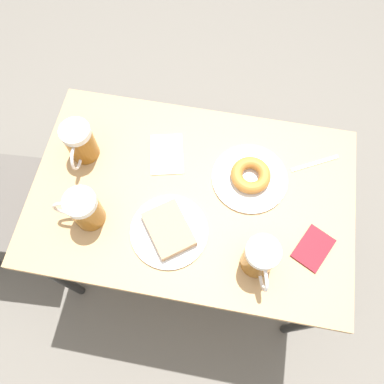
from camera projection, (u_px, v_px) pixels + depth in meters
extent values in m
plane|color=#666059|center=(192.00, 249.00, 1.85)|extent=(8.00, 8.00, 0.00)
cube|color=tan|center=(192.00, 196.00, 1.22)|extent=(0.67, 1.04, 0.03)
cylinder|color=black|center=(304.00, 324.00, 1.40)|extent=(0.04, 0.04, 0.67)
cylinder|color=black|center=(313.00, 184.00, 1.62)|extent=(0.04, 0.04, 0.67)
cylinder|color=black|center=(58.00, 278.00, 1.46)|extent=(0.04, 0.04, 0.67)
cylinder|color=black|center=(99.00, 149.00, 1.69)|extent=(0.04, 0.04, 0.67)
cube|color=#514C47|center=(1.00, 201.00, 1.47)|extent=(0.43, 0.43, 0.02)
cylinder|color=#514C47|center=(53.00, 262.00, 1.61)|extent=(0.03, 0.03, 0.43)
cylinder|color=#514C47|center=(72.00, 188.00, 1.74)|extent=(0.03, 0.03, 0.43)
cylinder|color=silver|center=(169.00, 231.00, 1.15)|extent=(0.24, 0.24, 0.01)
cube|color=tan|center=(169.00, 229.00, 1.13)|extent=(0.20, 0.19, 0.03)
cylinder|color=silver|center=(250.00, 178.00, 1.22)|extent=(0.25, 0.25, 0.01)
torus|color=#B2702D|center=(251.00, 175.00, 1.20)|extent=(0.13, 0.13, 0.04)
cylinder|color=#8C5619|center=(81.00, 144.00, 1.21)|extent=(0.09, 0.09, 0.12)
cylinder|color=white|center=(75.00, 132.00, 1.15)|extent=(0.10, 0.10, 0.02)
torus|color=silver|center=(77.00, 156.00, 1.18)|extent=(0.09, 0.02, 0.09)
cylinder|color=#8C5619|center=(259.00, 258.00, 1.06)|extent=(0.09, 0.09, 0.12)
cylinder|color=white|center=(263.00, 252.00, 1.00)|extent=(0.10, 0.10, 0.02)
torus|color=silver|center=(263.00, 275.00, 1.03)|extent=(0.09, 0.04, 0.09)
cylinder|color=#8C5619|center=(86.00, 211.00, 1.12)|extent=(0.09, 0.09, 0.12)
cylinder|color=white|center=(80.00, 202.00, 1.05)|extent=(0.10, 0.10, 0.02)
torus|color=silver|center=(68.00, 209.00, 1.11)|extent=(0.02, 0.09, 0.09)
cube|color=white|center=(167.00, 154.00, 1.26)|extent=(0.17, 0.14, 0.00)
cube|color=silver|center=(315.00, 163.00, 1.25)|extent=(0.09, 0.16, 0.00)
cube|color=maroon|center=(313.00, 248.00, 1.13)|extent=(0.15, 0.14, 0.01)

